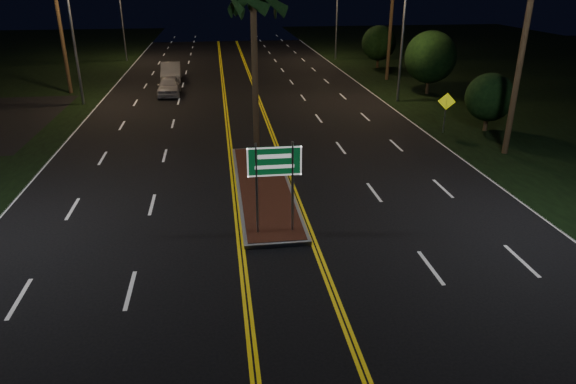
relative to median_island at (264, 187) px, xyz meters
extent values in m
plane|color=black|center=(0.00, -7.00, -0.08)|extent=(120.00, 120.00, 0.00)
cube|color=gray|center=(0.00, 0.00, -0.01)|extent=(2.25, 10.25, 0.15)
cube|color=#592819|center=(0.00, 0.00, 0.08)|extent=(2.00, 10.00, 0.02)
cylinder|color=gray|center=(-0.60, -4.20, 1.67)|extent=(0.08, 0.08, 3.20)
cylinder|color=gray|center=(0.60, -4.20, 1.67)|extent=(0.08, 0.08, 3.20)
cube|color=#07471E|center=(0.00, -4.20, 2.62)|extent=(1.80, 0.04, 1.00)
cube|color=white|center=(0.00, -4.22, 2.62)|extent=(1.80, 0.01, 1.00)
cylinder|color=gray|center=(-11.00, 17.00, 4.42)|extent=(0.18, 0.18, 9.00)
cylinder|color=gray|center=(-11.00, 37.00, 4.42)|extent=(0.18, 0.18, 9.00)
cylinder|color=gray|center=(11.00, 15.00, 4.42)|extent=(0.18, 0.18, 9.00)
cylinder|color=gray|center=(11.00, 35.00, 4.42)|extent=(0.18, 0.18, 9.00)
cylinder|color=#382819|center=(0.00, 3.50, 3.67)|extent=(0.28, 0.28, 7.50)
cylinder|color=#382819|center=(-12.80, 21.00, 3.92)|extent=(0.28, 0.28, 8.00)
cylinder|color=#382819|center=(12.50, 3.00, 4.17)|extent=(0.28, 0.28, 8.50)
cylinder|color=#382819|center=(12.80, 23.00, 4.67)|extent=(0.28, 0.28, 9.50)
cylinder|color=#382819|center=(13.50, 7.00, 0.37)|extent=(0.24, 0.24, 0.90)
sphere|color=black|center=(13.50, 7.00, 1.87)|extent=(2.70, 2.70, 2.70)
cylinder|color=#382819|center=(14.00, 17.00, 0.55)|extent=(0.24, 0.24, 1.26)
sphere|color=black|center=(14.00, 17.00, 2.65)|extent=(3.78, 3.78, 3.78)
cylinder|color=#382819|center=(13.80, 29.00, 0.46)|extent=(0.24, 0.24, 1.08)
sphere|color=black|center=(13.80, 29.00, 2.26)|extent=(3.24, 3.24, 3.24)
imported|color=#B4B4BA|center=(-5.29, 19.30, 0.71)|extent=(2.11, 4.81, 1.59)
imported|color=#A0A3A9|center=(-5.54, 25.05, 0.79)|extent=(2.48, 5.34, 1.75)
cylinder|color=gray|center=(10.93, 6.94, 0.91)|extent=(0.07, 0.07, 1.99)
cube|color=#E8EE0C|center=(10.93, 6.92, 1.72)|extent=(0.89, 0.41, 0.96)
camera|label=1|loc=(-1.72, -19.90, 8.22)|focal=32.00mm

